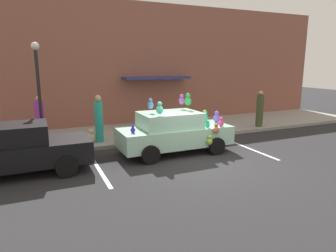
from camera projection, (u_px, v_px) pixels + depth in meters
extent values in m
plane|color=#262628|center=(204.00, 163.00, 10.03)|extent=(60.00, 60.00, 0.00)
cube|color=gray|center=(151.00, 131.00, 14.49)|extent=(24.00, 4.00, 0.15)
cube|color=brown|center=(136.00, 65.00, 15.77)|extent=(24.00, 0.30, 6.40)
cube|color=navy|center=(156.00, 78.00, 15.77)|extent=(3.60, 1.10, 0.12)
cube|color=silver|center=(246.00, 147.00, 11.94)|extent=(0.12, 3.60, 0.01)
cube|color=silver|center=(98.00, 168.00, 9.59)|extent=(0.12, 3.60, 0.01)
cube|color=#98CBB0|center=(175.00, 136.00, 11.15)|extent=(4.18, 1.73, 0.68)
cube|color=#98CBB0|center=(169.00, 120.00, 10.94)|extent=(2.17, 1.52, 0.56)
cylinder|color=black|center=(194.00, 136.00, 12.50)|extent=(0.64, 0.22, 0.64)
cylinder|color=black|center=(216.00, 146.00, 10.96)|extent=(0.64, 0.22, 0.64)
cylinder|color=black|center=(135.00, 142.00, 11.47)|extent=(0.64, 0.22, 0.64)
cylinder|color=black|center=(150.00, 155.00, 9.93)|extent=(0.64, 0.22, 0.64)
ellipsoid|color=#331ED6|center=(133.00, 130.00, 10.07)|extent=(0.16, 0.13, 0.19)
sphere|color=#331ED6|center=(133.00, 126.00, 10.05)|extent=(0.10, 0.10, 0.10)
ellipsoid|color=#30A9BF|center=(205.00, 119.00, 11.97)|extent=(0.23, 0.19, 0.28)
sphere|color=#30A9BF|center=(206.00, 114.00, 11.93)|extent=(0.15, 0.15, 0.15)
ellipsoid|color=#48C7B4|center=(199.00, 124.00, 11.03)|extent=(0.16, 0.13, 0.19)
sphere|color=#48C7B4|center=(199.00, 121.00, 11.01)|extent=(0.10, 0.10, 0.10)
ellipsoid|color=#B15E3F|center=(216.00, 130.00, 10.71)|extent=(0.23, 0.19, 0.27)
sphere|color=#B15E3F|center=(216.00, 125.00, 10.67)|extent=(0.14, 0.14, 0.14)
ellipsoid|color=#81DB4B|center=(205.00, 117.00, 12.23)|extent=(0.26, 0.22, 0.31)
sphere|color=#81DB4B|center=(205.00, 112.00, 12.18)|extent=(0.17, 0.17, 0.17)
ellipsoid|color=green|center=(188.00, 101.00, 11.35)|extent=(0.28, 0.23, 0.33)
sphere|color=green|center=(188.00, 95.00, 11.30)|extent=(0.18, 0.18, 0.18)
ellipsoid|color=#B756D0|center=(182.00, 101.00, 11.57)|extent=(0.23, 0.19, 0.27)
sphere|color=#B756D0|center=(182.00, 96.00, 11.54)|extent=(0.15, 0.15, 0.15)
ellipsoid|color=#7A5BDF|center=(217.00, 118.00, 11.90)|extent=(0.27, 0.22, 0.32)
sphere|color=#7A5BDF|center=(217.00, 113.00, 11.86)|extent=(0.17, 0.17, 0.17)
ellipsoid|color=#69971E|center=(140.00, 122.00, 11.21)|extent=(0.25, 0.21, 0.30)
sphere|color=#69971E|center=(140.00, 117.00, 11.16)|extent=(0.16, 0.16, 0.16)
ellipsoid|color=#19AE5B|center=(149.00, 129.00, 10.18)|extent=(0.21, 0.17, 0.24)
sphere|color=#19AE5B|center=(149.00, 124.00, 10.14)|extent=(0.13, 0.13, 0.13)
ellipsoid|color=#30CA87|center=(205.00, 119.00, 11.88)|extent=(0.24, 0.20, 0.28)
sphere|color=#30CA87|center=(205.00, 114.00, 11.84)|extent=(0.15, 0.15, 0.15)
ellipsoid|color=#1CB789|center=(208.00, 125.00, 10.88)|extent=(0.16, 0.13, 0.19)
sphere|color=#1CB789|center=(208.00, 122.00, 10.86)|extent=(0.10, 0.10, 0.10)
ellipsoid|color=#5185CC|center=(151.00, 105.00, 10.65)|extent=(0.22, 0.18, 0.26)
sphere|color=#5185CC|center=(150.00, 100.00, 10.61)|extent=(0.14, 0.14, 0.14)
ellipsoid|color=#A06320|center=(151.00, 125.00, 10.73)|extent=(0.24, 0.20, 0.29)
sphere|color=#A06320|center=(151.00, 119.00, 10.69)|extent=(0.16, 0.16, 0.16)
ellipsoid|color=#53E6BD|center=(160.00, 110.00, 10.04)|extent=(0.25, 0.21, 0.30)
sphere|color=#53E6BD|center=(160.00, 104.00, 10.00)|extent=(0.16, 0.16, 0.16)
ellipsoid|color=#8CAF38|center=(210.00, 142.00, 10.70)|extent=(0.21, 0.17, 0.25)
sphere|color=#8CAF38|center=(210.00, 137.00, 10.66)|extent=(0.13, 0.13, 0.13)
ellipsoid|color=#D63D7B|center=(221.00, 123.00, 11.11)|extent=(0.21, 0.17, 0.25)
sphere|color=#D63D7B|center=(221.00, 119.00, 11.08)|extent=(0.14, 0.14, 0.14)
cube|color=black|center=(17.00, 154.00, 8.90)|extent=(4.26, 1.64, 0.68)
cube|color=black|center=(7.00, 134.00, 8.69)|extent=(2.22, 1.45, 0.56)
cylinder|color=black|center=(62.00, 152.00, 10.23)|extent=(0.64, 0.22, 0.64)
cylinder|color=black|center=(67.00, 167.00, 8.76)|extent=(0.64, 0.22, 0.64)
ellipsoid|color=beige|center=(92.00, 138.00, 12.08)|extent=(0.30, 0.25, 0.38)
sphere|color=beige|center=(92.00, 131.00, 12.03)|extent=(0.21, 0.21, 0.21)
sphere|color=beige|center=(90.00, 130.00, 11.98)|extent=(0.09, 0.09, 0.09)
sphere|color=beige|center=(93.00, 129.00, 12.04)|extent=(0.09, 0.09, 0.09)
cylinder|color=black|center=(40.00, 101.00, 10.82)|extent=(0.12, 0.12, 3.60)
sphere|color=#EAEACC|center=(35.00, 46.00, 10.42)|extent=(0.28, 0.28, 0.28)
cylinder|color=purple|center=(40.00, 121.00, 12.31)|extent=(0.37, 0.37, 1.64)
sphere|color=tan|center=(38.00, 99.00, 12.12)|extent=(0.21, 0.21, 0.21)
cylinder|color=#3F492A|center=(260.00, 111.00, 15.06)|extent=(0.35, 0.35, 1.60)
sphere|color=tan|center=(261.00, 93.00, 14.87)|extent=(0.21, 0.21, 0.21)
cylinder|color=teal|center=(99.00, 122.00, 12.06)|extent=(0.32, 0.32, 1.67)
sphere|color=tan|center=(98.00, 98.00, 11.87)|extent=(0.25, 0.25, 0.25)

